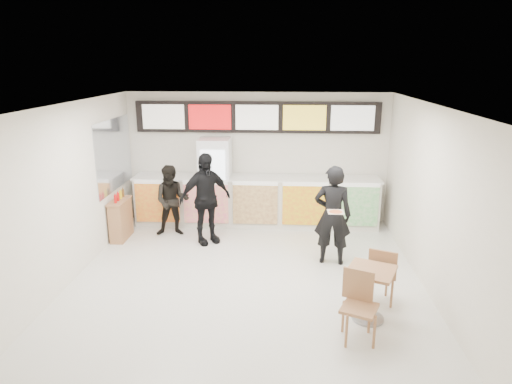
# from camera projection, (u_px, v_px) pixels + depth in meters

# --- Properties ---
(floor) EXTENTS (7.00, 7.00, 0.00)m
(floor) POSITION_uv_depth(u_px,v_px,m) (245.00, 288.00, 7.64)
(floor) COLOR beige
(floor) RESTS_ON ground
(ceiling) EXTENTS (7.00, 7.00, 0.00)m
(ceiling) POSITION_uv_depth(u_px,v_px,m) (244.00, 107.00, 6.82)
(ceiling) COLOR white
(ceiling) RESTS_ON wall_back
(wall_back) EXTENTS (6.00, 0.00, 6.00)m
(wall_back) POSITION_uv_depth(u_px,v_px,m) (257.00, 158.00, 10.59)
(wall_back) COLOR silver
(wall_back) RESTS_ON floor
(wall_left) EXTENTS (0.00, 7.00, 7.00)m
(wall_left) POSITION_uv_depth(u_px,v_px,m) (61.00, 199.00, 7.40)
(wall_left) COLOR silver
(wall_left) RESTS_ON floor
(wall_right) EXTENTS (0.00, 7.00, 7.00)m
(wall_right) POSITION_uv_depth(u_px,v_px,m) (437.00, 206.00, 7.05)
(wall_right) COLOR silver
(wall_right) RESTS_ON floor
(service_counter) EXTENTS (5.56, 0.77, 1.14)m
(service_counter) POSITION_uv_depth(u_px,v_px,m) (256.00, 201.00, 10.45)
(service_counter) COLOR silver
(service_counter) RESTS_ON floor
(menu_board) EXTENTS (5.50, 0.14, 0.70)m
(menu_board) POSITION_uv_depth(u_px,v_px,m) (257.00, 117.00, 10.24)
(menu_board) COLOR black
(menu_board) RESTS_ON wall_back
(drinks_fridge) EXTENTS (0.70, 0.67, 2.00)m
(drinks_fridge) POSITION_uv_depth(u_px,v_px,m) (215.00, 182.00, 10.40)
(drinks_fridge) COLOR white
(drinks_fridge) RESTS_ON floor
(mirror_panel) EXTENTS (0.01, 2.00, 1.50)m
(mirror_panel) POSITION_uv_depth(u_px,v_px,m) (114.00, 154.00, 9.69)
(mirror_panel) COLOR #B2B7BF
(mirror_panel) RESTS_ON wall_left
(customer_main) EXTENTS (0.73, 0.53, 1.87)m
(customer_main) POSITION_uv_depth(u_px,v_px,m) (333.00, 215.00, 8.36)
(customer_main) COLOR black
(customer_main) RESTS_ON floor
(customer_left) EXTENTS (0.83, 0.69, 1.55)m
(customer_left) POSITION_uv_depth(u_px,v_px,m) (172.00, 201.00, 9.79)
(customer_left) COLOR black
(customer_left) RESTS_ON floor
(customer_mid) EXTENTS (1.18, 1.01, 1.90)m
(customer_mid) POSITION_uv_depth(u_px,v_px,m) (205.00, 199.00, 9.32)
(customer_mid) COLOR black
(customer_mid) RESTS_ON floor
(pizza_slice) EXTENTS (0.36, 0.36, 0.02)m
(pizza_slice) POSITION_uv_depth(u_px,v_px,m) (336.00, 212.00, 7.87)
(pizza_slice) COLOR beige
(pizza_slice) RESTS_ON customer_main
(cafe_table) EXTENTS (1.05, 1.66, 0.95)m
(cafe_table) POSITION_uv_depth(u_px,v_px,m) (370.00, 285.00, 6.56)
(cafe_table) COLOR #9F6C48
(cafe_table) RESTS_ON floor
(condiment_ledge) EXTENTS (0.31, 0.76, 1.02)m
(condiment_ledge) POSITION_uv_depth(u_px,v_px,m) (121.00, 219.00, 9.67)
(condiment_ledge) COLOR #9F6C48
(condiment_ledge) RESTS_ON floor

